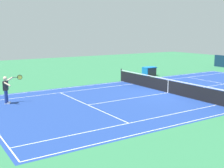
{
  "coord_description": "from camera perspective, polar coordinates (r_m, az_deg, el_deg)",
  "views": [
    {
      "loc": [
        14.24,
        14.8,
        4.3
      ],
      "look_at": [
        4.13,
        -0.88,
        0.9
      ],
      "focal_mm": 46.88,
      "sensor_mm": 36.0,
      "label": 1
    }
  ],
  "objects": [
    {
      "name": "court_slab",
      "position": [
        20.99,
        10.85,
        -1.68
      ],
      "size": [
        24.2,
        11.4,
        0.0
      ],
      "primitive_type": "cube",
      "color": "navy",
      "rests_on": "ground_plane"
    },
    {
      "name": "equipment_cart_tarped",
      "position": [
        28.6,
        7.3,
        2.49
      ],
      "size": [
        1.25,
        0.84,
        0.85
      ],
      "color": "#2D2D33",
      "rests_on": "ground_plane"
    },
    {
      "name": "ground_plane",
      "position": [
        20.99,
        10.85,
        -1.68
      ],
      "size": [
        60.0,
        60.0,
        0.0
      ],
      "primitive_type": "plane",
      "color": "#2D7247"
    },
    {
      "name": "tennis_ball",
      "position": [
        21.28,
        12.62,
        -1.49
      ],
      "size": [
        0.07,
        0.07,
        0.07
      ],
      "primitive_type": "sphere",
      "color": "#CCE01E",
      "rests_on": "ground_plane"
    },
    {
      "name": "tennis_net",
      "position": [
        20.89,
        10.9,
        -0.36
      ],
      "size": [
        0.1,
        11.7,
        1.08
      ],
      "color": "#2D2D33",
      "rests_on": "ground_plane"
    },
    {
      "name": "tennis_player_near",
      "position": [
        18.46,
        -19.91,
        -0.82
      ],
      "size": [
        1.19,
        0.75,
        1.7
      ],
      "color": "navy",
      "rests_on": "ground_plane"
    },
    {
      "name": "court_line_markings",
      "position": [
        20.98,
        10.85,
        -1.67
      ],
      "size": [
        23.85,
        11.05,
        0.01
      ],
      "color": "white",
      "rests_on": "ground_plane"
    }
  ]
}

